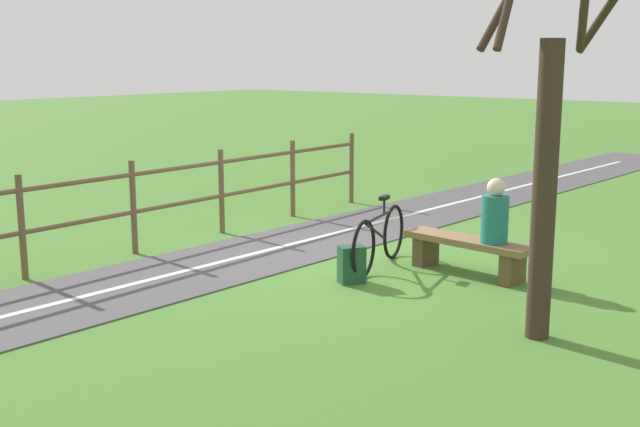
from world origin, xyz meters
name	(u,v)px	position (x,y,z in m)	size (l,w,h in m)	color
ground_plane	(339,254)	(0.00, 0.00, 0.00)	(80.00, 80.00, 0.00)	#477A2D
paved_path	(29,311)	(0.97, 4.00, 0.01)	(1.84, 36.00, 0.02)	#4C494C
path_centre_line	(29,310)	(0.97, 4.00, 0.02)	(0.10, 32.00, 0.00)	silver
bench	(468,249)	(-1.83, -0.19, 0.31)	(1.70, 0.55, 0.45)	brown
person_seated	(495,215)	(-2.19, -0.15, 0.78)	(0.34, 0.34, 0.77)	#1E6B66
bicycle	(379,239)	(-0.84, 0.27, 0.38)	(0.49, 1.73, 0.89)	black
backpack	(351,265)	(-0.96, 1.01, 0.21)	(0.34, 0.35, 0.44)	#1E4C2D
fence_roadside	(180,192)	(2.16, 0.89, 0.73)	(0.17, 8.26, 1.26)	brown
tree_mid_field	(546,155)	(-3.42, 1.36, 1.72)	(1.35, 1.22, 3.90)	#38281E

